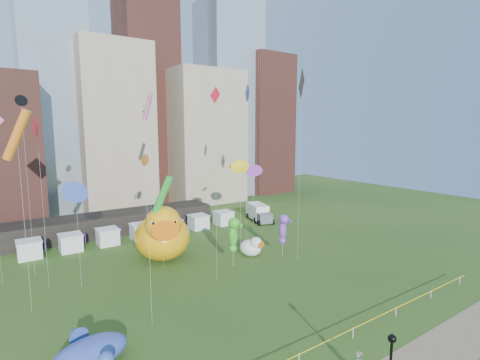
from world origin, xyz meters
TOP-DOWN VIEW (x-y plane):
  - skyline at (2.25, 61.06)m, footprint 101.00×23.00m
  - crane_right at (30.89, 64.00)m, footprint 23.00×1.00m
  - pavilion at (-4.00, 42.00)m, footprint 38.00×6.00m
  - vendor_tents at (1.02, 36.00)m, footprint 33.24×2.80m
  - caution_tape at (0.00, 0.00)m, footprint 50.00×0.06m
  - big_duck at (0.20, 25.35)m, footprint 9.40×10.71m
  - small_duck at (10.51, 20.06)m, footprint 3.33×3.90m
  - seahorse_green at (6.54, 18.40)m, footprint 1.84×2.10m
  - seahorse_purple at (13.96, 17.69)m, footprint 1.70×1.92m
  - whale_inflatable at (-12.41, 8.45)m, footprint 5.81×7.00m
  - box_truck at (22.82, 34.62)m, footprint 4.33×7.49m
  - kite_0 at (-13.10, 24.72)m, footprint 0.34×2.09m
  - kite_2 at (-14.04, 28.78)m, footprint 0.98×0.94m
  - kite_3 at (-0.90, 22.57)m, footprint 2.75×2.78m
  - kite_4 at (9.68, 21.44)m, footprint 1.83×0.39m
  - kite_5 at (12.80, 24.55)m, footprint 1.27×2.15m
  - kite_6 at (-1.17, 27.22)m, footprint 1.19×1.27m
  - kite_7 at (16.50, 27.72)m, footprint 1.85×0.82m
  - kite_8 at (2.78, 16.12)m, footprint 1.64×0.76m
  - kite_9 at (1.28, 31.98)m, footprint 1.25×2.32m
  - kite_10 at (14.71, 15.67)m, footprint 2.00×3.03m
  - kite_11 at (-6.80, 10.98)m, footprint 0.86×1.85m
  - kite_12 at (14.83, 31.96)m, footprint 1.44×1.42m
  - kite_13 at (-10.21, 22.76)m, footprint 1.64×1.90m
  - kite_14 at (-15.13, 19.51)m, footprint 2.73×1.90m

SIDE VIEW (x-z plane):
  - caution_tape at x=0.00m, z-range 0.23..1.13m
  - whale_inflatable at x=-12.41m, z-range -0.10..2.29m
  - vendor_tents at x=1.02m, z-range -0.09..2.31m
  - small_duck at x=10.51m, z-range -0.11..2.65m
  - box_truck at x=22.82m, z-range 0.04..3.04m
  - pavilion at x=-4.00m, z-range 0.00..3.20m
  - big_duck at x=0.20m, z-range -0.31..7.22m
  - seahorse_purple at x=13.96m, z-range 1.19..6.87m
  - seahorse_green at x=6.54m, z-range 1.27..7.45m
  - kite_3 at x=-0.90m, z-range 3.14..14.58m
  - kite_13 at x=-10.21m, z-range 4.62..16.11m
  - kite_7 at x=16.50m, z-range 4.72..16.07m
  - kite_12 at x=14.83m, z-range 5.11..16.14m
  - kite_4 at x=9.68m, z-range 5.48..18.30m
  - kite_6 at x=-1.17m, z-range 6.04..19.75m
  - kite_14 at x=-15.13m, z-range 7.01..25.60m
  - kite_0 at x=-13.10m, z-range 7.92..25.91m
  - kite_11 at x=-6.80m, z-range 8.76..27.52m
  - kite_8 at x=2.78m, z-range 8.72..29.98m
  - kite_2 at x=-14.04m, z-range 9.40..29.87m
  - kite_9 at x=1.28m, z-range 8.98..30.80m
  - skyline at x=2.25m, z-range -12.56..55.44m
  - kite_5 at x=12.80m, z-range 10.29..33.22m
  - kite_10 at x=14.71m, z-range 9.94..34.06m
  - crane_right at x=30.89m, z-range 8.90..84.90m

